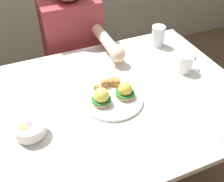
% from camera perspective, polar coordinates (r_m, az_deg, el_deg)
% --- Properties ---
extents(dining_table, '(1.20, 0.90, 0.74)m').
position_cam_1_polar(dining_table, '(1.29, 0.14, -4.95)').
color(dining_table, white).
rests_on(dining_table, ground_plane).
extents(eggs_benedict_plate, '(0.27, 0.27, 0.09)m').
position_cam_1_polar(eggs_benedict_plate, '(1.19, 0.05, -1.06)').
color(eggs_benedict_plate, white).
rests_on(eggs_benedict_plate, dining_table).
extents(fruit_bowl, '(0.12, 0.12, 0.06)m').
position_cam_1_polar(fruit_bowl, '(1.09, -16.82, -7.66)').
color(fruit_bowl, white).
rests_on(fruit_bowl, dining_table).
extents(coffee_mug, '(0.11, 0.08, 0.09)m').
position_cam_1_polar(coffee_mug, '(1.39, 14.90, 5.79)').
color(coffee_mug, white).
rests_on(coffee_mug, dining_table).
extents(fork, '(0.05, 0.16, 0.00)m').
position_cam_1_polar(fork, '(1.40, -14.93, 3.60)').
color(fork, silver).
rests_on(fork, dining_table).
extents(water_glass_far, '(0.07, 0.07, 0.12)m').
position_cam_1_polar(water_glass_far, '(1.58, 9.54, 11.10)').
color(water_glass_far, silver).
rests_on(water_glass_far, dining_table).
extents(diner_person, '(0.34, 0.54, 1.14)m').
position_cam_1_polar(diner_person, '(1.73, -7.53, 8.62)').
color(diner_person, '#33333D').
rests_on(diner_person, ground_plane).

